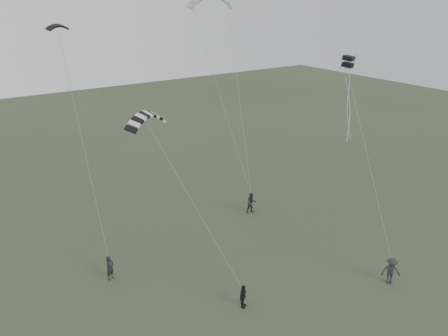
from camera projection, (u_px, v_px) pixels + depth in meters
ground at (257, 294)px, 27.68m from camera, size 140.00×140.00×0.00m
flyer_left at (110, 268)px, 28.82m from camera, size 0.75×0.66×1.72m
flyer_right at (252, 203)px, 37.63m from camera, size 1.05×0.91×1.84m
flyer_center at (243, 296)px, 26.24m from camera, size 0.96×0.80×1.54m
flyer_far at (391, 271)px, 28.36m from camera, size 1.38×1.30×1.87m
kite_dark_small at (57, 26)px, 25.75m from camera, size 1.41×0.85×0.55m
kite_striped at (146, 114)px, 23.30m from camera, size 2.79×1.89×1.21m
kite_box at (348, 61)px, 29.13m from camera, size 0.91×0.97×0.82m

